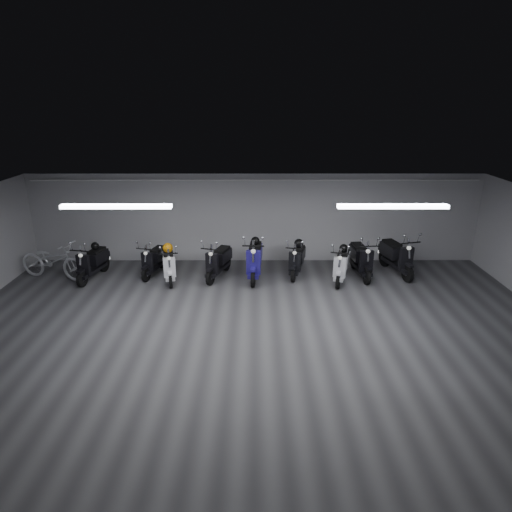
{
  "coord_description": "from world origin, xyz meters",
  "views": [
    {
      "loc": [
        0.02,
        -8.25,
        4.94
      ],
      "look_at": [
        0.03,
        2.5,
        1.05
      ],
      "focal_mm": 30.61,
      "sensor_mm": 36.0,
      "label": 1
    }
  ],
  "objects_px": {
    "scooter_5": "(297,255)",
    "scooter_0": "(92,258)",
    "helmet_1": "(95,246)",
    "helmet_4": "(344,248)",
    "scooter_8": "(397,251)",
    "helmet_2": "(168,248)",
    "scooter_4": "(255,254)",
    "scooter_6": "(342,260)",
    "helmet_0": "(299,243)",
    "bicycle": "(52,256)",
    "scooter_7": "(361,254)",
    "scooter_2": "(169,260)",
    "scooter_1": "(154,255)",
    "helmet_3": "(255,241)",
    "scooter_3": "(218,256)"
  },
  "relations": [
    {
      "from": "scooter_8",
      "to": "helmet_1",
      "type": "relative_size",
      "value": 8.42
    },
    {
      "from": "scooter_4",
      "to": "scooter_3",
      "type": "bearing_deg",
      "value": -177.73
    },
    {
      "from": "helmet_3",
      "to": "scooter_8",
      "type": "bearing_deg",
      "value": 0.57
    },
    {
      "from": "helmet_3",
      "to": "scooter_4",
      "type": "bearing_deg",
      "value": -93.8
    },
    {
      "from": "scooter_6",
      "to": "helmet_3",
      "type": "xyz_separation_m",
      "value": [
        -2.45,
        0.51,
        0.41
      ]
    },
    {
      "from": "helmet_0",
      "to": "helmet_2",
      "type": "relative_size",
      "value": 0.94
    },
    {
      "from": "scooter_3",
      "to": "helmet_4",
      "type": "relative_size",
      "value": 7.06
    },
    {
      "from": "scooter_2",
      "to": "scooter_6",
      "type": "xyz_separation_m",
      "value": [
        4.92,
        -0.05,
        0.02
      ]
    },
    {
      "from": "helmet_1",
      "to": "helmet_4",
      "type": "distance_m",
      "value": 7.18
    },
    {
      "from": "scooter_1",
      "to": "scooter_5",
      "type": "distance_m",
      "value": 4.21
    },
    {
      "from": "scooter_0",
      "to": "scooter_6",
      "type": "height_order",
      "value": "scooter_0"
    },
    {
      "from": "scooter_3",
      "to": "helmet_0",
      "type": "distance_m",
      "value": 2.41
    },
    {
      "from": "scooter_4",
      "to": "scooter_8",
      "type": "height_order",
      "value": "scooter_4"
    },
    {
      "from": "helmet_1",
      "to": "helmet_3",
      "type": "height_order",
      "value": "helmet_3"
    },
    {
      "from": "scooter_4",
      "to": "scooter_6",
      "type": "xyz_separation_m",
      "value": [
        2.47,
        -0.23,
        -0.11
      ]
    },
    {
      "from": "scooter_1",
      "to": "bicycle",
      "type": "bearing_deg",
      "value": -159.23
    },
    {
      "from": "scooter_1",
      "to": "bicycle",
      "type": "height_order",
      "value": "bicycle"
    },
    {
      "from": "scooter_1",
      "to": "helmet_2",
      "type": "height_order",
      "value": "scooter_1"
    },
    {
      "from": "scooter_1",
      "to": "helmet_4",
      "type": "xyz_separation_m",
      "value": [
        5.51,
        -0.26,
        0.31
      ]
    },
    {
      "from": "scooter_2",
      "to": "scooter_3",
      "type": "distance_m",
      "value": 1.41
    },
    {
      "from": "bicycle",
      "to": "helmet_3",
      "type": "bearing_deg",
      "value": -71.51
    },
    {
      "from": "scooter_5",
      "to": "scooter_0",
      "type": "bearing_deg",
      "value": -162.4
    },
    {
      "from": "scooter_8",
      "to": "helmet_3",
      "type": "relative_size",
      "value": 7.71
    },
    {
      "from": "scooter_5",
      "to": "scooter_6",
      "type": "bearing_deg",
      "value": -5.82
    },
    {
      "from": "scooter_5",
      "to": "scooter_6",
      "type": "relative_size",
      "value": 0.98
    },
    {
      "from": "scooter_6",
      "to": "scooter_7",
      "type": "height_order",
      "value": "scooter_7"
    },
    {
      "from": "helmet_2",
      "to": "scooter_3",
      "type": "bearing_deg",
      "value": -0.47
    },
    {
      "from": "scooter_8",
      "to": "helmet_2",
      "type": "height_order",
      "value": "scooter_8"
    },
    {
      "from": "scooter_5",
      "to": "scooter_8",
      "type": "distance_m",
      "value": 2.96
    },
    {
      "from": "helmet_0",
      "to": "helmet_4",
      "type": "xyz_separation_m",
      "value": [
        1.24,
        -0.46,
        0.0
      ]
    },
    {
      "from": "helmet_3",
      "to": "helmet_0",
      "type": "bearing_deg",
      "value": 7.8
    },
    {
      "from": "scooter_0",
      "to": "helmet_2",
      "type": "distance_m",
      "value": 2.2
    },
    {
      "from": "scooter_7",
      "to": "helmet_0",
      "type": "xyz_separation_m",
      "value": [
        -1.8,
        0.32,
        0.21
      ]
    },
    {
      "from": "helmet_1",
      "to": "scooter_0",
      "type": "bearing_deg",
      "value": -101.55
    },
    {
      "from": "scooter_2",
      "to": "bicycle",
      "type": "relative_size",
      "value": 0.79
    },
    {
      "from": "scooter_3",
      "to": "scooter_6",
      "type": "distance_m",
      "value": 3.54
    },
    {
      "from": "scooter_3",
      "to": "scooter_8",
      "type": "relative_size",
      "value": 0.9
    },
    {
      "from": "bicycle",
      "to": "helmet_4",
      "type": "relative_size",
      "value": 8.42
    },
    {
      "from": "scooter_4",
      "to": "scooter_8",
      "type": "distance_m",
      "value": 4.21
    },
    {
      "from": "scooter_7",
      "to": "helmet_2",
      "type": "relative_size",
      "value": 6.4
    },
    {
      "from": "scooter_5",
      "to": "scooter_1",
      "type": "bearing_deg",
      "value": -165.56
    },
    {
      "from": "helmet_3",
      "to": "scooter_1",
      "type": "bearing_deg",
      "value": -179.57
    },
    {
      "from": "scooter_3",
      "to": "helmet_4",
      "type": "xyz_separation_m",
      "value": [
        3.6,
        -0.04,
        0.26
      ]
    },
    {
      "from": "scooter_6",
      "to": "scooter_5",
      "type": "bearing_deg",
      "value": 177.66
    },
    {
      "from": "scooter_2",
      "to": "helmet_3",
      "type": "height_order",
      "value": "scooter_2"
    },
    {
      "from": "scooter_0",
      "to": "scooter_6",
      "type": "distance_m",
      "value": 7.15
    },
    {
      "from": "scooter_0",
      "to": "bicycle",
      "type": "relative_size",
      "value": 0.84
    },
    {
      "from": "bicycle",
      "to": "helmet_2",
      "type": "relative_size",
      "value": 7.15
    },
    {
      "from": "scooter_1",
      "to": "scooter_4",
      "type": "relative_size",
      "value": 0.82
    },
    {
      "from": "bicycle",
      "to": "helmet_0",
      "type": "height_order",
      "value": "bicycle"
    }
  ]
}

